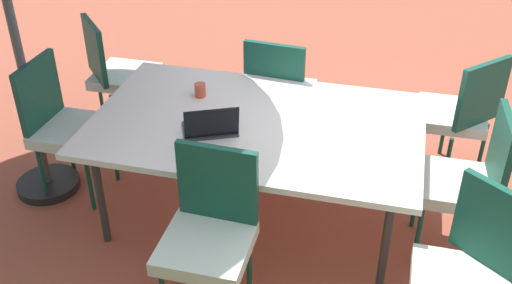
# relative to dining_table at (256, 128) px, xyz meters

# --- Properties ---
(ground_plane) EXTENTS (10.00, 10.00, 0.02)m
(ground_plane) POSITION_rel_dining_table_xyz_m (0.00, 0.00, -0.70)
(ground_plane) COLOR #9E4C38
(dining_table) EXTENTS (2.03, 1.26, 0.73)m
(dining_table) POSITION_rel_dining_table_xyz_m (0.00, 0.00, 0.00)
(dining_table) COLOR silver
(dining_table) RESTS_ON ground_plane
(chair_north) EXTENTS (0.46, 0.47, 0.98)m
(chair_north) POSITION_rel_dining_table_xyz_m (0.04, 0.84, -0.14)
(chair_north) COLOR silver
(chair_north) RESTS_ON ground_plane
(chair_west) EXTENTS (0.47, 0.46, 0.98)m
(chair_west) POSITION_rel_dining_table_xyz_m (-1.28, 0.02, -0.14)
(chair_west) COLOR silver
(chair_west) RESTS_ON ground_plane
(chair_northwest) EXTENTS (0.58, 0.58, 0.98)m
(chair_northwest) POSITION_rel_dining_table_xyz_m (-1.27, 0.83, -0.14)
(chair_northwest) COLOR silver
(chair_northwest) RESTS_ON ground_plane
(chair_east) EXTENTS (0.47, 0.46, 0.98)m
(chair_east) POSITION_rel_dining_table_xyz_m (1.33, 0.02, -0.14)
(chair_east) COLOR silver
(chair_east) RESTS_ON ground_plane
(chair_south) EXTENTS (0.47, 0.48, 0.98)m
(chair_south) POSITION_rel_dining_table_xyz_m (0.02, -0.78, -0.14)
(chair_south) COLOR silver
(chair_south) RESTS_ON ground_plane
(chair_southwest) EXTENTS (0.59, 0.59, 0.98)m
(chair_southwest) POSITION_rel_dining_table_xyz_m (-1.26, -0.79, -0.14)
(chair_southwest) COLOR silver
(chair_southwest) RESTS_ON ground_plane
(chair_southeast) EXTENTS (0.59, 0.59, 0.98)m
(chair_southeast) POSITION_rel_dining_table_xyz_m (1.32, -0.79, -0.14)
(chair_southeast) COLOR silver
(chair_southeast) RESTS_ON ground_plane
(laptop) EXTENTS (0.39, 0.36, 0.21)m
(laptop) POSITION_rel_dining_table_xyz_m (0.23, 0.20, 0.09)
(laptop) COLOR #2D2D33
(laptop) RESTS_ON dining_table
(cup) EXTENTS (0.07, 0.07, 0.09)m
(cup) POSITION_rel_dining_table_xyz_m (0.44, -0.23, 0.09)
(cup) COLOR #CC4C33
(cup) RESTS_ON dining_table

